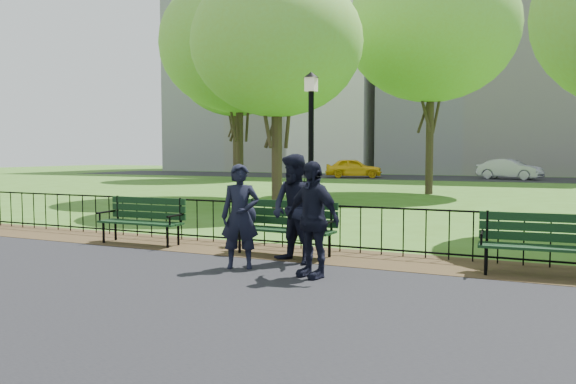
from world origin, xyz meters
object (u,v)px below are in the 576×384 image
at_px(park_bench_main, 271,219).
at_px(tree_near_w, 277,44).
at_px(park_bench_left_a, 144,215).
at_px(lamppost, 311,149).
at_px(tree_far_c, 432,29).
at_px(person_mid, 295,209).
at_px(sedan_silver, 510,169).
at_px(person_right, 312,219).
at_px(person_left, 240,216).
at_px(taxi, 353,168).
at_px(tree_mid_w, 239,45).
at_px(tree_far_w, 235,66).
at_px(park_bench_right_a, 542,238).

xyz_separation_m(park_bench_main, tree_near_w, (-3.45, 7.45, 4.76)).
relative_size(park_bench_left_a, lamppost, 0.51).
relative_size(lamppost, tree_near_w, 0.46).
xyz_separation_m(lamppost, tree_far_c, (-0.15, 14.68, 5.46)).
xyz_separation_m(person_mid, sedan_silver, (1.65, 33.87, -0.21)).
bearing_deg(person_mid, sedan_silver, 108.21).
bearing_deg(tree_far_c, person_right, -85.00).
height_order(person_left, taxi, person_left).
distance_m(tree_mid_w, tree_far_w, 16.82).
height_order(park_bench_main, person_left, person_left).
distance_m(tree_mid_w, tree_far_c, 8.86).
distance_m(tree_near_w, taxi, 24.96).
xyz_separation_m(lamppost, person_mid, (0.79, -2.64, -1.03)).
xyz_separation_m(tree_mid_w, sedan_silver, (9.22, 22.29, -5.52)).
bearing_deg(lamppost, tree_near_w, 122.19).
distance_m(tree_far_c, person_right, 19.38).
bearing_deg(lamppost, tree_far_c, 90.58).
xyz_separation_m(park_bench_left_a, person_right, (4.33, -1.45, 0.29)).
height_order(park_bench_left_a, taxi, taxi).
xyz_separation_m(tree_far_c, tree_far_w, (-15.11, 8.68, 0.50)).
bearing_deg(tree_far_w, tree_far_c, -29.86).
bearing_deg(park_bench_main, sedan_silver, 89.18).
xyz_separation_m(park_bench_right_a, person_mid, (-3.80, -0.67, 0.34)).
distance_m(park_bench_left_a, tree_far_w, 29.19).
bearing_deg(person_left, park_bench_main, 71.38).
distance_m(park_bench_main, sedan_silver, 33.33).
height_order(tree_far_c, person_mid, tree_far_c).
relative_size(tree_mid_w, person_right, 5.14).
distance_m(park_bench_right_a, person_right, 3.51).
bearing_deg(person_mid, tree_far_c, 114.11).
relative_size(tree_near_w, taxi, 1.84).
distance_m(park_bench_right_a, tree_mid_w, 16.74).
height_order(tree_mid_w, tree_far_w, tree_far_w).
xyz_separation_m(park_bench_main, person_left, (0.11, -1.36, 0.20)).
relative_size(tree_far_c, tree_far_w, 0.94).
height_order(park_bench_left_a, person_mid, person_mid).
distance_m(lamppost, sedan_silver, 31.34).
height_order(tree_far_c, taxi, tree_far_c).
relative_size(park_bench_right_a, sedan_silver, 0.43).
bearing_deg(person_left, tree_far_w, 96.59).
bearing_deg(person_mid, tree_mid_w, 144.20).
distance_m(park_bench_left_a, tree_far_c, 18.27).
bearing_deg(park_bench_left_a, lamppost, 34.09).
bearing_deg(park_bench_right_a, tree_near_w, 133.59).
xyz_separation_m(park_bench_main, sedan_silver, (2.41, 33.24, 0.07)).
xyz_separation_m(park_bench_right_a, tree_far_w, (-19.86, 25.33, 7.33)).
xyz_separation_m(person_left, person_mid, (0.65, 0.73, 0.08)).
height_order(park_bench_right_a, tree_mid_w, tree_mid_w).
bearing_deg(tree_mid_w, person_left, -60.63).
bearing_deg(tree_near_w, park_bench_left_a, -85.89).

